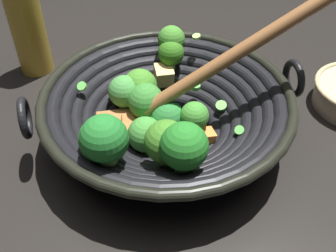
# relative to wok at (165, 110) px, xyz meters

# --- Properties ---
(ground_plane) EXTENTS (4.00, 4.00, 0.00)m
(ground_plane) POSITION_rel_wok_xyz_m (0.00, -0.00, -0.06)
(ground_plane) COLOR black
(wok) EXTENTS (0.34, 0.36, 0.22)m
(wok) POSITION_rel_wok_xyz_m (0.00, 0.00, 0.00)
(wok) COLOR black
(wok) RESTS_ON ground
(cooking_oil_bottle) EXTENTS (0.06, 0.06, 0.26)m
(cooking_oil_bottle) POSITION_rel_wok_xyz_m (0.29, 0.04, 0.05)
(cooking_oil_bottle) COLOR gold
(cooking_oil_bottle) RESTS_ON ground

